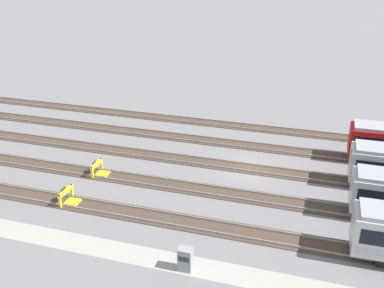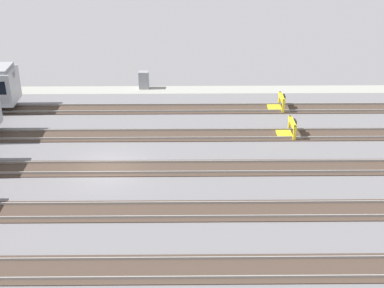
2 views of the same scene
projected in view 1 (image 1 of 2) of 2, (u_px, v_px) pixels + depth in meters
ground_plane at (248, 169)px, 41.96m from camera, size 400.00×400.00×0.00m
service_walkway at (206, 269)px, 28.98m from camera, size 54.00×2.00×0.01m
rail_track_nearest at (223, 229)px, 32.99m from camera, size 90.00×2.23×0.21m
rail_track_near_inner at (237, 195)px, 37.47m from camera, size 90.00×2.23×0.21m
rail_track_middle at (248, 168)px, 41.94m from camera, size 90.00×2.24×0.21m
rail_track_far_inner at (257, 147)px, 46.42m from camera, size 90.00×2.23×0.21m
rail_track_farthest at (265, 129)px, 50.89m from camera, size 90.00×2.23×0.21m
bumper_stop_nearest_track at (69, 197)px, 36.22m from camera, size 1.35×2.00×1.22m
bumper_stop_near_inner_track at (99, 169)px, 40.69m from camera, size 1.36×2.01×1.22m
electrical_cabinet at (185, 259)px, 28.63m from camera, size 0.90×0.73×1.60m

